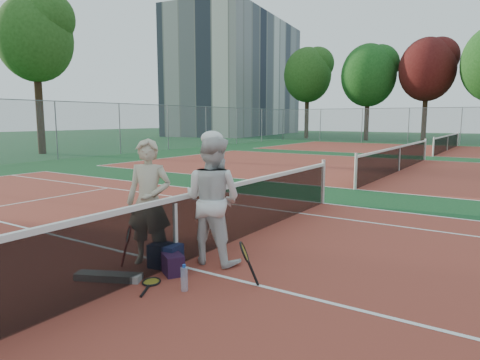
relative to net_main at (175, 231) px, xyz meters
The scene contains 23 objects.
ground 0.51m from the net_main, ahead, with size 130.00×130.00×0.00m, color #103E1D.
court_main 0.51m from the net_main, ahead, with size 23.77×10.97×0.01m, color maroon.
court_far_a 13.51m from the net_main, 90.00° to the left, with size 23.77×10.97×0.01m, color maroon.
court_far_b 27.00m from the net_main, 90.00° to the left, with size 23.77×10.97×0.01m, color maroon.
net_main is the anchor object (origin of this frame).
net_far_a 13.50m from the net_main, 90.00° to the left, with size 0.10×10.98×1.02m, color black, non-canonical shape.
net_far_b 27.00m from the net_main, 90.00° to the left, with size 0.10×10.98×1.02m, color black, non-canonical shape.
fence_back 34.01m from the net_main, 90.00° to the left, with size 32.00×0.06×3.00m, color slate, non-canonical shape.
fence_left 17.39m from the net_main, 157.13° to the left, with size 54.50×0.06×3.00m, color slate, non-canonical shape.
apartment_block 52.62m from the net_main, 122.47° to the left, with size 10.00×22.00×15.00m, color beige.
player_a 0.57m from the net_main, 160.35° to the right, with size 0.67×0.44×1.83m, color #C3B597.
player_b 0.70m from the net_main, 50.59° to the left, with size 0.91×0.71×1.88m, color silver.
racket_red 0.70m from the net_main, 144.41° to the right, with size 0.17×0.27×0.59m, color maroon, non-canonical shape.
racket_black_held 1.26m from the net_main, ahead, with size 0.26×0.27×0.57m, color black, non-canonical shape.
racket_spare 0.86m from the net_main, 75.08° to the right, with size 0.60×0.27×0.03m, color black, non-canonical shape.
sports_bag_navy 0.37m from the net_main, 114.11° to the right, with size 0.44×0.30×0.34m, color black.
sports_bag_purple 0.51m from the net_main, 55.21° to the right, with size 0.35×0.24×0.28m, color black.
net_cover_canvas 1.09m from the net_main, 111.50° to the right, with size 0.88×0.20×0.09m, color slate.
water_bottle 1.02m from the net_main, 42.29° to the right, with size 0.09×0.09×0.30m, color #ABC0D9.
tree_back_0 41.54m from the net_main, 111.88° to the left, with size 4.99×4.99×9.54m.
tree_back_1 38.74m from the net_main, 102.99° to the left, with size 5.17×5.17×9.18m.
tree_back_maroon 38.02m from the net_main, 95.18° to the left, with size 4.88×4.88×9.26m.
tree_left_1 23.56m from the net_main, 152.28° to the left, with size 4.31×4.31×9.20m.
Camera 1 is at (4.04, -4.48, 2.11)m, focal length 32.00 mm.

